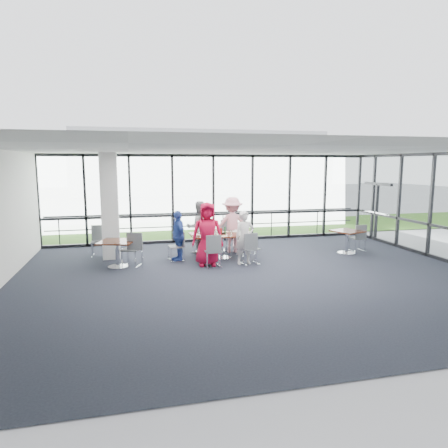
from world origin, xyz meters
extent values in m
cube|color=black|center=(0.00, 0.00, -0.01)|extent=(12.00, 10.00, 0.02)
cube|color=white|center=(0.00, 0.00, 3.20)|extent=(12.00, 10.00, 0.04)
cube|color=silver|center=(0.00, -5.00, 1.60)|extent=(12.00, 0.10, 3.20)
cube|color=white|center=(0.00, 5.00, 1.60)|extent=(12.00, 0.10, 3.20)
cube|color=black|center=(6.00, 3.75, 1.05)|extent=(0.12, 1.60, 2.10)
cube|color=white|center=(-3.60, 3.00, 1.60)|extent=(0.50, 0.50, 3.20)
cube|color=gray|center=(0.00, 10.00, -0.02)|extent=(80.00, 70.00, 0.02)
cube|color=#295517|center=(0.00, 8.00, 0.01)|extent=(80.00, 5.00, 0.01)
cube|color=silver|center=(4.00, 32.00, 3.00)|extent=(24.00, 10.00, 6.00)
cylinder|color=#2D2D33|center=(0.00, 5.60, 0.50)|extent=(12.00, 0.06, 0.06)
cube|color=#3E1D0D|center=(-0.32, 2.23, 0.73)|extent=(1.90, 1.06, 0.04)
cylinder|color=silver|center=(-0.32, 2.23, 0.35)|extent=(0.12, 0.12, 0.71)
cylinder|color=silver|center=(-0.32, 2.23, 0.01)|extent=(0.56, 0.56, 0.03)
cube|color=#3E1D0D|center=(-3.39, 1.83, 0.73)|extent=(1.14, 1.14, 0.04)
cylinder|color=silver|center=(-3.39, 1.83, 0.35)|extent=(0.12, 0.12, 0.71)
cube|color=#3E1D0D|center=(3.73, 1.92, 0.73)|extent=(1.07, 1.07, 0.04)
cylinder|color=silver|center=(3.73, 1.92, 0.35)|extent=(0.12, 0.12, 0.71)
imported|color=#AC0A2C|center=(-0.91, 1.47, 0.90)|extent=(0.94, 0.67, 1.80)
imported|color=silver|center=(0.15, 1.38, 0.77)|extent=(0.56, 0.41, 1.54)
imported|color=slate|center=(-0.88, 3.06, 0.84)|extent=(0.85, 0.55, 1.68)
imported|color=pink|center=(0.20, 2.98, 0.90)|extent=(1.24, 0.78, 1.80)
imported|color=#2E4AA0|center=(-1.65, 2.22, 0.75)|extent=(0.64, 0.96, 1.50)
cylinder|color=white|center=(-0.88, 1.91, 0.76)|extent=(0.25, 0.25, 0.01)
cylinder|color=white|center=(0.20, 1.94, 0.76)|extent=(0.27, 0.27, 0.01)
cylinder|color=white|center=(-0.84, 2.55, 0.76)|extent=(0.27, 0.27, 0.01)
cylinder|color=white|center=(0.20, 2.53, 0.76)|extent=(0.24, 0.24, 0.01)
cylinder|color=white|center=(-1.12, 2.27, 0.76)|extent=(0.26, 0.26, 0.01)
cylinder|color=white|center=(-0.53, 2.03, 0.82)|extent=(0.07, 0.07, 0.14)
cylinder|color=white|center=(-0.09, 2.00, 0.82)|extent=(0.07, 0.07, 0.15)
cylinder|color=white|center=(-0.29, 2.41, 0.82)|extent=(0.07, 0.07, 0.14)
cylinder|color=white|center=(-0.99, 2.10, 0.82)|extent=(0.07, 0.07, 0.15)
cube|color=beige|center=(-0.42, 1.82, 0.75)|extent=(0.36, 0.28, 0.00)
cube|color=beige|center=(0.53, 1.92, 0.75)|extent=(0.35, 0.34, 0.00)
cube|color=beige|center=(-0.15, 2.58, 0.75)|extent=(0.30, 0.24, 0.00)
cube|color=black|center=(-0.28, 2.24, 0.77)|extent=(0.10, 0.07, 0.04)
cylinder|color=#9D110F|center=(-0.34, 2.25, 0.84)|extent=(0.06, 0.06, 0.18)
cylinder|color=#1B652D|center=(-0.20, 2.31, 0.85)|extent=(0.05, 0.05, 0.20)
camera|label=1|loc=(-3.01, -9.40, 2.86)|focal=32.00mm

